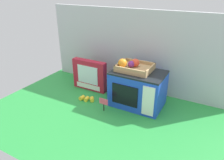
{
  "coord_description": "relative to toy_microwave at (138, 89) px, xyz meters",
  "views": [
    {
      "loc": [
        0.65,
        -1.35,
        0.86
      ],
      "look_at": [
        -0.08,
        0.0,
        0.15
      ],
      "focal_mm": 33.79,
      "sensor_mm": 36.0,
      "label": 1
    }
  ],
  "objects": [
    {
      "name": "ground_plane",
      "position": [
        -0.15,
        0.02,
        -0.14
      ],
      "size": [
        1.7,
        1.7,
        0.0
      ],
      "primitive_type": "plane",
      "color": "green",
      "rests_on": "ground"
    },
    {
      "name": "display_back_panel",
      "position": [
        -0.15,
        0.26,
        0.2
      ],
      "size": [
        1.61,
        0.03,
        0.68
      ],
      "primitive_type": "cube",
      "color": "#B7BABF",
      "rests_on": "ground"
    },
    {
      "name": "toy_microwave",
      "position": [
        0.0,
        0.0,
        0.0
      ],
      "size": [
        0.38,
        0.27,
        0.27
      ],
      "color": "blue",
      "rests_on": "ground"
    },
    {
      "name": "food_groups_crate",
      "position": [
        -0.05,
        0.02,
        0.16
      ],
      "size": [
        0.25,
        0.21,
        0.09
      ],
      "color": "tan",
      "rests_on": "toy_microwave"
    },
    {
      "name": "cookie_set_box",
      "position": [
        -0.47,
        0.04,
        -0.0
      ],
      "size": [
        0.31,
        0.06,
        0.26
      ],
      "color": "#B2192D",
      "rests_on": "ground"
    },
    {
      "name": "price_sign",
      "position": [
        -0.18,
        -0.2,
        -0.07
      ],
      "size": [
        0.07,
        0.01,
        0.1
      ],
      "color": "black",
      "rests_on": "ground"
    },
    {
      "name": "loose_toy_banana",
      "position": [
        -0.37,
        -0.14,
        -0.12
      ],
      "size": [
        0.13,
        0.07,
        0.03
      ],
      "color": "yellow",
      "rests_on": "ground"
    }
  ]
}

